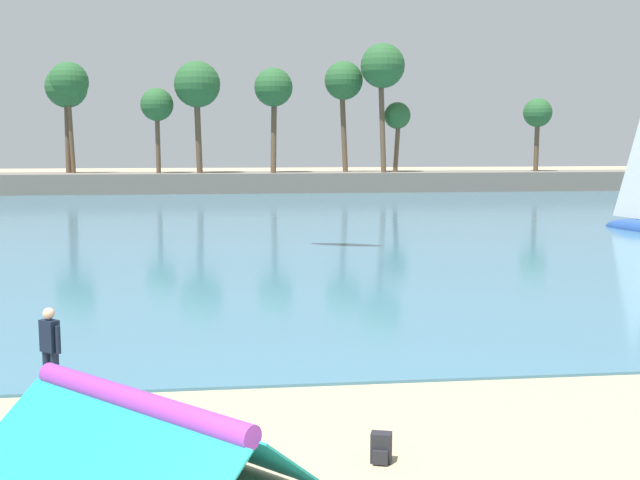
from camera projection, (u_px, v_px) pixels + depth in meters
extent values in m
cube|color=teal|center=(219.00, 199.00, 62.30)|extent=(220.00, 96.95, 0.06)
cube|color=slate|center=(220.00, 182.00, 70.54)|extent=(112.10, 6.00, 1.80)
cylinder|color=brown|center=(397.00, 144.00, 71.39)|extent=(0.65, 0.66, 5.15)
sphere|color=#285B2D|center=(397.00, 115.00, 71.07)|extent=(2.41, 2.41, 2.41)
cylinder|color=brown|center=(343.00, 126.00, 71.82)|extent=(0.86, 0.64, 8.33)
sphere|color=#285B2D|center=(344.00, 80.00, 71.29)|extent=(3.51, 3.51, 3.51)
cylinder|color=brown|center=(198.00, 129.00, 68.49)|extent=(0.68, 0.77, 7.75)
sphere|color=#285B2D|center=(197.00, 84.00, 68.00)|extent=(4.02, 4.02, 4.02)
cylinder|color=brown|center=(68.00, 130.00, 69.26)|extent=(0.70, 0.89, 7.58)
sphere|color=#285B2D|center=(66.00, 87.00, 68.79)|extent=(3.66, 3.66, 3.66)
cylinder|color=brown|center=(158.00, 139.00, 68.45)|extent=(0.43, 0.66, 5.99)
sphere|color=#285B2D|center=(157.00, 105.00, 68.07)|extent=(2.86, 2.86, 2.86)
cylinder|color=brown|center=(382.00, 119.00, 70.11)|extent=(0.81, 0.66, 9.49)
sphere|color=#285B2D|center=(383.00, 66.00, 69.51)|extent=(3.96, 3.96, 3.96)
cylinder|color=brown|center=(537.00, 142.00, 73.02)|extent=(0.50, 0.63, 5.45)
sphere|color=#285B2D|center=(538.00, 113.00, 72.68)|extent=(2.67, 2.67, 2.67)
cylinder|color=brown|center=(71.00, 128.00, 68.77)|extent=(0.58, 0.58, 7.99)
sphere|color=#285B2D|center=(69.00, 82.00, 68.27)|extent=(3.42, 3.42, 3.42)
cylinder|color=brown|center=(274.00, 130.00, 69.60)|extent=(0.66, 0.89, 7.57)
sphere|color=#285B2D|center=(273.00, 87.00, 69.13)|extent=(3.40, 3.40, 3.40)
cube|color=#1EADB2|center=(91.00, 464.00, 9.76)|extent=(4.02, 4.02, 1.07)
cube|color=#1EADB2|center=(183.00, 429.00, 10.95)|extent=(4.02, 4.02, 1.07)
cylinder|color=purple|center=(138.00, 401.00, 10.28)|extent=(3.14, 3.14, 0.30)
cylinder|color=#141E33|center=(55.00, 376.00, 14.05)|extent=(0.15, 0.15, 0.86)
cylinder|color=#141E33|center=(47.00, 374.00, 14.17)|extent=(0.15, 0.15, 0.86)
cube|color=#141E33|center=(50.00, 336.00, 14.02)|extent=(0.39, 0.37, 0.58)
sphere|color=beige|center=(49.00, 313.00, 13.97)|extent=(0.21, 0.21, 0.21)
cylinder|color=#141E33|center=(58.00, 340.00, 13.90)|extent=(0.09, 0.09, 0.50)
cylinder|color=#141E33|center=(42.00, 336.00, 14.15)|extent=(0.09, 0.09, 0.50)
cube|color=#232328|center=(381.00, 447.00, 11.30)|extent=(0.35, 0.28, 0.44)
cube|color=#232328|center=(380.00, 457.00, 11.19)|extent=(0.23, 0.14, 0.20)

